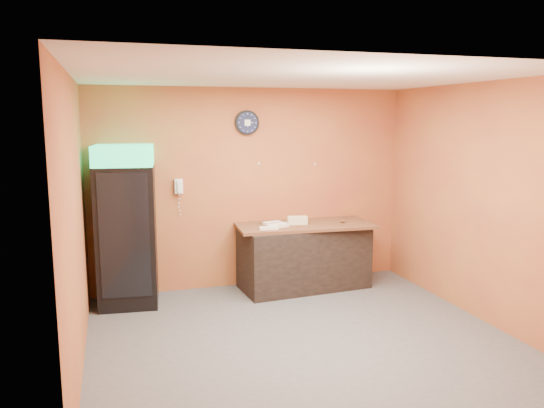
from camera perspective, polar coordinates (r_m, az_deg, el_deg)
name	(u,v)px	position (r m, az deg, el deg)	size (l,w,h in m)	color
floor	(299,336)	(6.03, 2.96, -14.03)	(4.50, 4.50, 0.00)	#47474C
back_wall	(252,188)	(7.52, -2.15, 1.72)	(4.50, 0.02, 2.80)	#AD6B30
left_wall	(75,224)	(5.31, -20.40, -2.00)	(0.02, 4.00, 2.80)	#AD6B30
right_wall	(479,202)	(6.73, 21.37, 0.21)	(0.02, 4.00, 2.80)	#AD6B30
ceiling	(302,76)	(5.56, 3.21, 13.54)	(4.50, 4.00, 0.02)	white
beverage_cooler	(127,228)	(6.95, -15.30, -2.55)	(0.79, 0.80, 2.05)	black
prep_counter	(304,257)	(7.53, 3.45, -5.72)	(1.76, 0.78, 0.88)	black
wall_clock	(247,123)	(7.41, -2.70, 8.73)	(0.34, 0.06, 0.34)	black
wall_phone	(179,186)	(7.26, -10.01, 1.88)	(0.11, 0.10, 0.20)	white
butcher_paper	(304,225)	(7.43, 3.49, -2.29)	(1.89, 0.84, 0.04)	brown
sub_roll_stack	(297,220)	(7.36, 2.75, -1.77)	(0.28, 0.14, 0.12)	beige
wrapped_sandwich_left	(269,228)	(7.03, -0.33, -2.62)	(0.25, 0.10, 0.04)	silver
wrapped_sandwich_mid	(278,226)	(7.16, 0.63, -2.36)	(0.30, 0.12, 0.04)	silver
wrapped_sandwich_right	(272,223)	(7.37, 0.01, -2.04)	(0.26, 0.10, 0.04)	silver
kitchen_tool	(292,221)	(7.47, 2.22, -1.79)	(0.07, 0.07, 0.07)	silver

